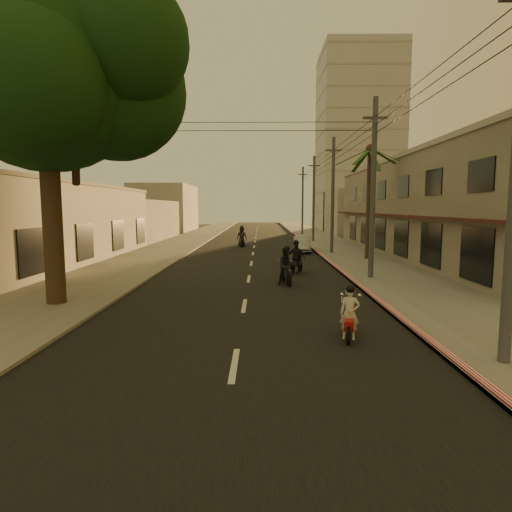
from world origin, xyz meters
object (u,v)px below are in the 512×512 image
object	(u,v)px
palm_tree	(370,155)
scooter_far_a	(242,237)
scooter_mid_a	(286,267)
scooter_mid_b	(296,258)
broadleaf_tree	(57,70)
scooter_red	(350,315)
parked_car	(302,244)

from	to	relation	value
palm_tree	scooter_far_a	size ratio (longest dim) A/B	4.07
scooter_mid_a	scooter_mid_b	distance (m)	3.58
broadleaf_tree	scooter_mid_a	bearing A→B (deg)	27.05
scooter_red	scooter_mid_a	world-z (taller)	scooter_mid_a
scooter_mid_b	scooter_far_a	size ratio (longest dim) A/B	0.93
scooter_far_a	broadleaf_tree	bearing A→B (deg)	-110.36
palm_tree	parked_car	size ratio (longest dim) A/B	2.04
broadleaf_tree	scooter_mid_a	world-z (taller)	broadleaf_tree
palm_tree	parked_car	xyz separation A→B (m)	(-4.00, 5.30, -6.50)
scooter_red	scooter_far_a	size ratio (longest dim) A/B	0.78
palm_tree	scooter_mid_a	size ratio (longest dim) A/B	4.30
scooter_red	scooter_mid_b	size ratio (longest dim) A/B	0.84
scooter_mid_a	parked_car	distance (m)	15.01
scooter_mid_a	scooter_mid_b	xyz separation A→B (m)	(0.73, 3.51, -0.00)
parked_car	scooter_mid_a	bearing A→B (deg)	-94.69
scooter_mid_b	scooter_far_a	xyz separation A→B (m)	(-3.71, 15.91, 0.04)
broadleaf_tree	parked_car	distance (m)	23.26
scooter_red	scooter_mid_b	bearing A→B (deg)	106.12
broadleaf_tree	parked_car	xyz separation A→B (m)	(10.61, 19.16, -7.83)
palm_tree	scooter_red	world-z (taller)	palm_tree
palm_tree	scooter_red	distance (m)	19.72
scooter_mid_a	parked_car	size ratio (longest dim) A/B	0.48
broadleaf_tree	scooter_red	distance (m)	13.09
scooter_mid_b	scooter_far_a	world-z (taller)	scooter_far_a
broadleaf_tree	palm_tree	distance (m)	20.18
scooter_mid_b	palm_tree	bearing A→B (deg)	71.83
scooter_red	parked_car	world-z (taller)	scooter_red
broadleaf_tree	scooter_red	xyz separation A→B (m)	(9.69, -4.11, -7.78)
scooter_mid_a	parked_car	xyz separation A→B (m)	(2.17, 14.85, -0.21)
palm_tree	scooter_mid_a	bearing A→B (deg)	-122.88
palm_tree	scooter_mid_b	size ratio (longest dim) A/B	4.37
scooter_far_a	parked_car	distance (m)	6.88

